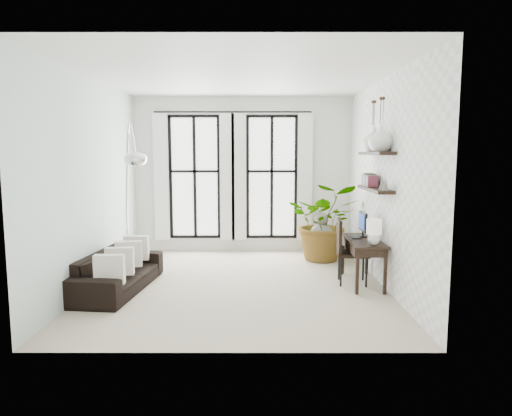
{
  "coord_description": "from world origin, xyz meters",
  "views": [
    {
      "loc": [
        0.28,
        -7.01,
        2.06
      ],
      "look_at": [
        0.27,
        0.3,
        1.17
      ],
      "focal_mm": 32.0,
      "sensor_mm": 36.0,
      "label": 1
    }
  ],
  "objects_px": {
    "plant": "(325,222)",
    "desk_chair": "(347,247)",
    "desk": "(364,242)",
    "arc_lamp": "(130,160)",
    "buddha": "(321,240)",
    "sofa": "(118,271)"
  },
  "relations": [
    {
      "from": "desk_chair",
      "to": "desk",
      "type": "bearing_deg",
      "value": -15.0
    },
    {
      "from": "buddha",
      "to": "desk",
      "type": "bearing_deg",
      "value": -75.26
    },
    {
      "from": "desk_chair",
      "to": "plant",
      "type": "bearing_deg",
      "value": 99.87
    },
    {
      "from": "desk",
      "to": "arc_lamp",
      "type": "height_order",
      "value": "arc_lamp"
    },
    {
      "from": "sofa",
      "to": "desk",
      "type": "height_order",
      "value": "desk"
    },
    {
      "from": "desk",
      "to": "buddha",
      "type": "relative_size",
      "value": 1.28
    },
    {
      "from": "desk",
      "to": "desk_chair",
      "type": "relative_size",
      "value": 1.18
    },
    {
      "from": "plant",
      "to": "arc_lamp",
      "type": "height_order",
      "value": "arc_lamp"
    },
    {
      "from": "sofa",
      "to": "desk",
      "type": "distance_m",
      "value": 3.78
    },
    {
      "from": "desk",
      "to": "desk_chair",
      "type": "distance_m",
      "value": 0.28
    },
    {
      "from": "desk",
      "to": "buddha",
      "type": "height_order",
      "value": "desk"
    },
    {
      "from": "sofa",
      "to": "plant",
      "type": "distance_m",
      "value": 3.94
    },
    {
      "from": "desk_chair",
      "to": "arc_lamp",
      "type": "xyz_separation_m",
      "value": [
        -3.4,
        0.11,
        1.36
      ]
    },
    {
      "from": "desk_chair",
      "to": "buddha",
      "type": "height_order",
      "value": "desk_chair"
    },
    {
      "from": "plant",
      "to": "desk",
      "type": "relative_size",
      "value": 1.24
    },
    {
      "from": "desk",
      "to": "arc_lamp",
      "type": "relative_size",
      "value": 0.47
    },
    {
      "from": "arc_lamp",
      "to": "buddha",
      "type": "height_order",
      "value": "arc_lamp"
    },
    {
      "from": "plant",
      "to": "buddha",
      "type": "height_order",
      "value": "plant"
    },
    {
      "from": "plant",
      "to": "sofa",
      "type": "bearing_deg",
      "value": -150.24
    },
    {
      "from": "plant",
      "to": "desk_chair",
      "type": "bearing_deg",
      "value": -85.97
    },
    {
      "from": "arc_lamp",
      "to": "buddha",
      "type": "bearing_deg",
      "value": 23.84
    },
    {
      "from": "plant",
      "to": "desk_chair",
      "type": "height_order",
      "value": "plant"
    }
  ]
}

